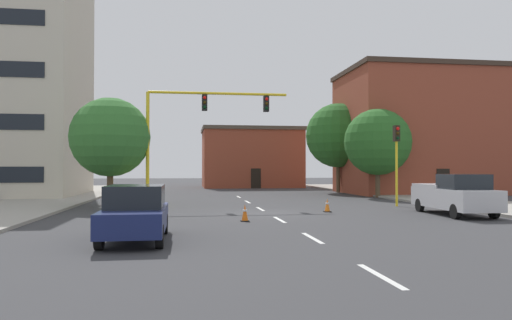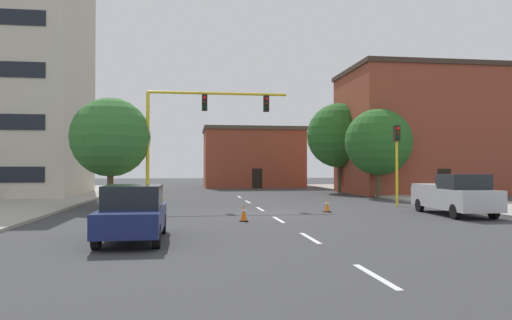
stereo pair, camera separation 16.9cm
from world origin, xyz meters
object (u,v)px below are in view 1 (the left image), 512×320
at_px(traffic_signal_gantry, 168,168).
at_px(traffic_cone_roadside_a, 245,213).
at_px(tree_right_far, 338,136).
at_px(sedan_navy_near_left, 136,212).
at_px(tree_left_near, 110,137).
at_px(traffic_light_pole_right, 397,147).
at_px(tree_right_mid, 378,142).
at_px(pickup_truck_silver, 455,195).
at_px(traffic_cone_roadside_b, 327,205).

xyz_separation_m(traffic_signal_gantry, traffic_cone_roadside_a, (3.54, -8.37, -1.89)).
relative_size(tree_right_far, sedan_navy_near_left, 1.82).
distance_m(traffic_signal_gantry, tree_left_near, 3.82).
xyz_separation_m(traffic_signal_gantry, traffic_light_pole_right, (13.43, -1.81, 1.28)).
relative_size(traffic_signal_gantry, tree_right_far, 1.12).
distance_m(sedan_navy_near_left, traffic_cone_roadside_a, 6.36).
bearing_deg(sedan_navy_near_left, tree_left_near, 101.85).
distance_m(tree_right_mid, tree_left_near, 19.85).
xyz_separation_m(traffic_light_pole_right, tree_right_far, (1.48, 15.53, 1.72)).
height_order(pickup_truck_silver, traffic_cone_roadside_b, pickup_truck_silver).
bearing_deg(traffic_cone_roadside_b, tree_right_mid, 56.20).
xyz_separation_m(traffic_signal_gantry, tree_right_mid, (15.59, 6.21, 2.00)).
height_order(tree_right_far, traffic_cone_roadside_b, tree_right_far).
xyz_separation_m(pickup_truck_silver, sedan_navy_near_left, (-14.41, -6.05, -0.09)).
bearing_deg(tree_left_near, traffic_cone_roadside_b, -23.14).
bearing_deg(tree_right_mid, tree_left_near, -162.59).
height_order(traffic_cone_roadside_a, traffic_cone_roadside_b, traffic_cone_roadside_a).
relative_size(tree_right_far, pickup_truck_silver, 1.49).
xyz_separation_m(sedan_navy_near_left, traffic_cone_roadside_b, (8.80, 8.54, -0.55)).
xyz_separation_m(tree_right_mid, sedan_navy_near_left, (-16.10, -19.45, -3.36)).
bearing_deg(pickup_truck_silver, traffic_cone_roadside_b, 156.06).
bearing_deg(tree_right_far, traffic_signal_gantry, -137.37).
distance_m(sedan_navy_near_left, traffic_cone_roadside_b, 12.28).
height_order(traffic_signal_gantry, traffic_light_pole_right, traffic_signal_gantry).
relative_size(pickup_truck_silver, traffic_cone_roadside_b, 7.88).
relative_size(traffic_light_pole_right, sedan_navy_near_left, 1.07).
relative_size(tree_right_mid, pickup_truck_silver, 1.24).
relative_size(traffic_signal_gantry, pickup_truck_silver, 1.67).
distance_m(tree_right_far, traffic_cone_roadside_a, 25.32).
bearing_deg(traffic_light_pole_right, traffic_signal_gantry, 172.33).
distance_m(tree_right_far, pickup_truck_silver, 21.37).
xyz_separation_m(traffic_cone_roadside_a, traffic_cone_roadside_b, (4.75, 3.67, -0.02)).
bearing_deg(traffic_cone_roadside_b, tree_right_far, 70.24).
distance_m(tree_right_far, traffic_cone_roadside_b, 20.18).
bearing_deg(tree_right_mid, traffic_cone_roadside_a, -129.57).
bearing_deg(traffic_cone_roadside_a, traffic_light_pole_right, 33.58).
height_order(tree_left_near, tree_right_far, tree_right_far).
bearing_deg(tree_right_far, pickup_truck_silver, -92.77).
bearing_deg(sedan_navy_near_left, tree_right_mid, 50.38).
relative_size(traffic_signal_gantry, traffic_cone_roadside_a, 12.53).
bearing_deg(traffic_signal_gantry, traffic_cone_roadside_b, -29.57).
xyz_separation_m(tree_left_near, pickup_truck_silver, (17.24, -7.46, -3.10)).
bearing_deg(traffic_cone_roadside_b, tree_left_near, 156.86).
bearing_deg(tree_left_near, traffic_signal_gantry, -4.61).
bearing_deg(tree_right_far, traffic_cone_roadside_a, -117.22).
bearing_deg(tree_right_mid, traffic_cone_roadside_b, -123.80).
bearing_deg(traffic_signal_gantry, tree_right_mid, 21.72).
relative_size(traffic_light_pole_right, pickup_truck_silver, 0.87).
relative_size(tree_left_near, traffic_cone_roadside_b, 9.16).
bearing_deg(traffic_signal_gantry, sedan_navy_near_left, -92.23).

